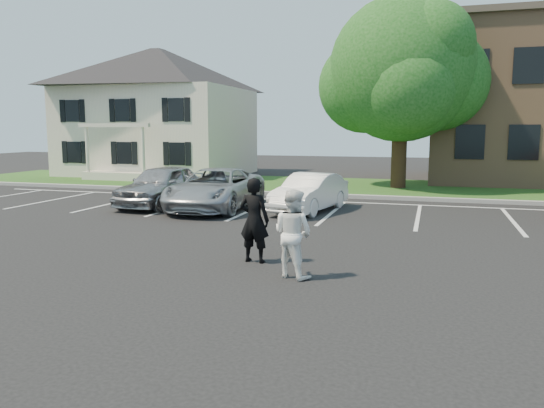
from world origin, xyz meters
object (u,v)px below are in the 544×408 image
object	(u,v)px
man_black_suit	(254,220)
car_silver_west	(162,185)
house	(159,112)
tree	(404,73)
man_white_shirt	(293,233)
car_white_sedan	(310,193)
car_silver_minivan	(216,189)

from	to	relation	value
man_black_suit	car_silver_west	xyz separation A→B (m)	(-5.92, 6.92, -0.15)
house	tree	distance (m)	15.33
man_white_shirt	car_white_sedan	bearing A→B (deg)	-56.43
car_silver_west	car_white_sedan	xyz separation A→B (m)	(5.49, 0.25, -0.11)
tree	car_silver_west	xyz separation A→B (m)	(-8.04, -8.22, -4.60)
car_silver_west	car_silver_minivan	bearing A→B (deg)	-1.42
house	car_white_sedan	world-z (taller)	house
tree	car_silver_minivan	xyz separation A→B (m)	(-5.84, -8.41, -4.63)
man_white_shirt	car_silver_minivan	bearing A→B (deg)	-34.78
car_silver_west	car_white_sedan	world-z (taller)	car_silver_west
tree	car_silver_west	world-z (taller)	tree
man_white_shirt	car_white_sedan	distance (m)	8.19
man_black_suit	car_silver_west	size ratio (longest dim) A/B	0.41
car_silver_west	car_silver_minivan	size ratio (longest dim) A/B	0.86
car_silver_minivan	car_white_sedan	world-z (taller)	car_silver_minivan
car_silver_west	car_silver_minivan	distance (m)	2.21
tree	man_black_suit	xyz separation A→B (m)	(-2.11, -15.14, -4.45)
house	car_silver_minivan	size ratio (longest dim) A/B	2.00
house	car_white_sedan	bearing A→B (deg)	-44.23
man_black_suit	car_silver_minivan	world-z (taller)	man_black_suit
house	tree	bearing A→B (deg)	-14.84
tree	car_silver_west	distance (m)	12.38
car_silver_west	tree	bearing A→B (deg)	49.14
man_black_suit	car_white_sedan	bearing A→B (deg)	-81.73
man_white_shirt	car_white_sedan	world-z (taller)	man_white_shirt
tree	car_white_sedan	world-z (taller)	tree
tree	man_black_suit	size ratio (longest dim) A/B	4.87
man_white_shirt	car_white_sedan	xyz separation A→B (m)	(-1.50, 8.05, -0.20)
tree	car_silver_minivan	bearing A→B (deg)	-124.77
car_silver_minivan	car_white_sedan	distance (m)	3.32
car_white_sedan	car_silver_west	bearing A→B (deg)	-166.02
man_black_suit	car_silver_west	distance (m)	9.11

